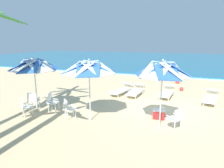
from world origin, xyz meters
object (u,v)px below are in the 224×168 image
Objects in this scene: plastic_chair_1 at (69,108)px; plastic_chair_3 at (26,106)px; plastic_chair_0 at (176,118)px; beach_umbrella_2 at (34,65)px; plastic_chair_4 at (33,100)px; beachgoer_seated at (178,79)px; beach_ball at (181,89)px; sun_lounger_2 at (136,91)px; beach_umbrella_1 at (89,68)px; sun_lounger_0 at (211,97)px; beach_umbrella_0 at (162,70)px; cooler_box at (159,114)px; sun_lounger_3 at (122,90)px; sun_lounger_1 at (167,92)px; plastic_chair_2 at (52,101)px.

plastic_chair_1 and plastic_chair_3 have the same top height.
beach_umbrella_2 is at bearing -177.46° from plastic_chair_0.
plastic_chair_0 is at bearing 6.92° from plastic_chair_3.
plastic_chair_4 is at bearing 169.50° from plastic_chair_1.
beachgoer_seated is at bearing 66.21° from plastic_chair_1.
beach_ball is 0.27× the size of beachgoer_seated.
plastic_chair_0 is 0.94× the size of beachgoer_seated.
beach_umbrella_2 is 6.08m from sun_lounger_2.
plastic_chair_1 is at bearing -111.41° from sun_lounger_2.
plastic_chair_0 is 0.34× the size of beach_umbrella_2.
plastic_chair_0 is 3.46× the size of beach_ball.
beach_umbrella_1 is 1.16× the size of sun_lounger_0.
beach_umbrella_0 is at bearing -65.86° from sun_lounger_2.
beach_umbrella_0 is 3.06× the size of plastic_chair_1.
plastic_chair_3 is 11.40m from beachgoer_seated.
cooler_box is at bearing 126.40° from plastic_chair_0.
beach_umbrella_1 is 1.01× the size of beach_umbrella_2.
sun_lounger_3 is at bearing 78.73° from plastic_chair_1.
beach_umbrella_1 is 4.99m from sun_lounger_2.
sun_lounger_3 is at bearing -173.03° from sun_lounger_1.
beach_umbrella_2 reaches higher than plastic_chair_2.
plastic_chair_4 is 0.39× the size of sun_lounger_0.
beach_umbrella_2 is at bearing -132.50° from beach_ball.
sun_lounger_3 is (-0.90, -0.02, 0.00)m from sun_lounger_2.
plastic_chair_0 is at bearing -53.60° from cooler_box.
plastic_chair_4 is 5.85m from sun_lounger_2.
cooler_box is (2.70, -3.30, -0.08)m from sun_lounger_3.
plastic_chair_1 is at bearing -126.28° from sun_lounger_1.
plastic_chair_4 is at bearing 174.90° from beach_umbrella_1.
sun_lounger_0 and sun_lounger_3 have the same top height.
beach_ball is at bearing 89.15° from plastic_chair_0.
plastic_chair_4 is at bearing 178.93° from beach_umbrella_0.
sun_lounger_1 is (5.35, 4.86, -1.93)m from beach_umbrella_2.
beach_umbrella_1 is 7.00m from sun_lounger_0.
beach_umbrella_2 is 1.83m from plastic_chair_2.
cooler_box is at bearing -61.52° from sun_lounger_2.
beach_umbrella_2 reaches higher than plastic_chair_4.
beach_ball is (0.79, 1.84, -0.16)m from sun_lounger_1.
plastic_chair_3 is (-5.69, -0.70, -1.75)m from beach_umbrella_0.
beach_umbrella_1 is 3.56m from cooler_box.
beach_ball is (0.10, 6.44, -0.37)m from plastic_chair_0.
plastic_chair_1 is at bearing -159.96° from cooler_box.
beach_ball is at bearing 43.86° from plastic_chair_4.
plastic_chair_3 is at bearing -112.79° from beach_umbrella_2.
plastic_chair_1 reaches higher than beach_ball.
beachgoer_seated reaches higher than plastic_chair_1.
sun_lounger_1 is at bearing 9.63° from sun_lounger_2.
beach_umbrella_1 is at bearing -117.51° from beach_ball.
sun_lounger_2 is (0.86, 4.52, -1.95)m from beach_umbrella_1.
plastic_chair_3 is at bearing -168.21° from plastic_chair_1.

